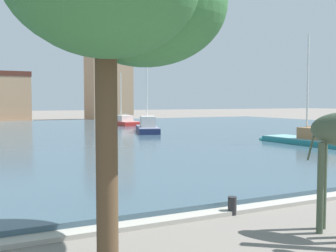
# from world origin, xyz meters

# --- Properties ---
(harbor_water) EXTENTS (86.57, 54.65, 0.26)m
(harbor_water) POSITION_xyz_m (0.00, 37.09, 0.13)
(harbor_water) COLOR #3D5666
(harbor_water) RESTS_ON ground
(quay_edge_coping) EXTENTS (86.57, 0.50, 0.12)m
(quay_edge_coping) POSITION_xyz_m (0.00, 9.52, 0.06)
(quay_edge_coping) COLOR #ADA89E
(quay_edge_coping) RESTS_ON ground
(sailboat_teal) EXTENTS (2.74, 8.62, 7.65)m
(sailboat_teal) POSITION_xyz_m (15.00, 20.40, 0.47)
(sailboat_teal) COLOR teal
(sailboat_teal) RESTS_ON ground
(sailboat_red) EXTENTS (2.73, 7.46, 6.80)m
(sailboat_red) POSITION_xyz_m (11.04, 47.52, 0.51)
(sailboat_red) COLOR red
(sailboat_red) RESTS_ON ground
(sailboat_navy) EXTENTS (3.91, 7.33, 9.09)m
(sailboat_navy) POSITION_xyz_m (9.31, 35.01, 0.61)
(sailboat_navy) COLOR navy
(sailboat_navy) RESTS_ON ground
(mooring_bollard) EXTENTS (0.24, 0.24, 0.50)m
(mooring_bollard) POSITION_xyz_m (1.09, 9.37, 0.25)
(mooring_bollard) COLOR #232326
(mooring_bollard) RESTS_ON ground
(townhouse_wide_warehouse) EXTENTS (6.66, 5.57, 7.99)m
(townhouse_wide_warehouse) POSITION_xyz_m (-0.59, 69.41, 4.01)
(townhouse_wide_warehouse) COLOR tan
(townhouse_wide_warehouse) RESTS_ON ground
(townhouse_narrow_midrow) EXTENTS (7.03, 6.76, 12.93)m
(townhouse_narrow_midrow) POSITION_xyz_m (15.41, 66.85, 6.48)
(townhouse_narrow_midrow) COLOR tan
(townhouse_narrow_midrow) RESTS_ON ground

